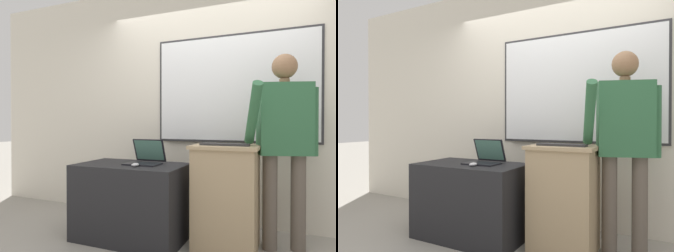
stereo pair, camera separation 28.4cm
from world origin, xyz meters
TOP-DOWN VIEW (x-y plane):
  - back_wall at (0.01, 1.21)m, footprint 6.40×0.17m
  - lectern_podium at (0.33, 0.50)m, footprint 0.60×0.49m
  - side_desk at (-0.59, 0.37)m, footprint 1.07×0.64m
  - person_presenter at (0.82, 0.66)m, footprint 0.63×0.67m
  - laptop at (-0.46, 0.44)m, footprint 0.34×0.32m
  - wireless_keyboard at (0.33, 0.44)m, footprint 0.44×0.11m
  - computer_mouse_by_laptop at (-0.47, 0.23)m, footprint 0.06×0.10m

SIDE VIEW (x-z plane):
  - side_desk at x=-0.59m, z-range 0.00..0.74m
  - lectern_podium at x=0.33m, z-range 0.00..0.95m
  - computer_mouse_by_laptop at x=-0.47m, z-range 0.74..0.78m
  - laptop at x=-0.46m, z-range 0.69..0.94m
  - wireless_keyboard at x=0.33m, z-range 0.95..0.97m
  - person_presenter at x=0.82m, z-range 0.15..1.93m
  - back_wall at x=0.01m, z-range 0.00..2.86m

